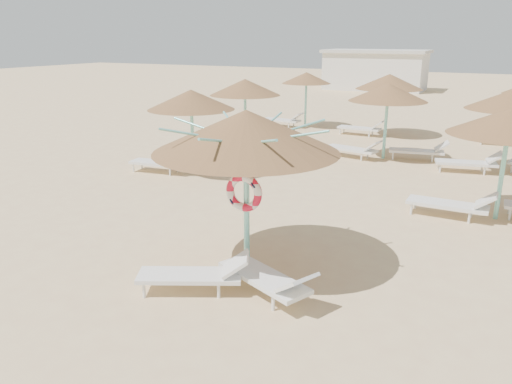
% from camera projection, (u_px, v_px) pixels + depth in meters
% --- Properties ---
extents(ground, '(120.00, 120.00, 0.00)m').
position_uv_depth(ground, '(239.00, 268.00, 9.63)').
color(ground, '#DABD85').
rests_on(ground, ground).
extents(main_palapa, '(3.39, 3.39, 3.04)m').
position_uv_depth(main_palapa, '(246.00, 132.00, 8.88)').
color(main_palapa, '#7FDCD0').
rests_on(main_palapa, ground).
extents(lounger_main_a, '(1.98, 1.36, 0.70)m').
position_uv_depth(lounger_main_a, '(197.00, 274.00, 8.64)').
color(lounger_main_a, white).
rests_on(lounger_main_a, ground).
extents(lounger_main_b, '(2.04, 1.34, 0.72)m').
position_uv_depth(lounger_main_b, '(269.00, 278.00, 8.47)').
color(lounger_main_b, white).
rests_on(lounger_main_b, ground).
extents(palapa_field, '(14.66, 12.86, 2.72)m').
position_uv_depth(palapa_field, '(387.00, 94.00, 17.92)').
color(palapa_field, '#7FDCD0').
rests_on(palapa_field, ground).
extents(service_hut, '(8.40, 4.40, 3.25)m').
position_uv_depth(service_hut, '(375.00, 70.00, 41.59)').
color(service_hut, silver).
rests_on(service_hut, ground).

